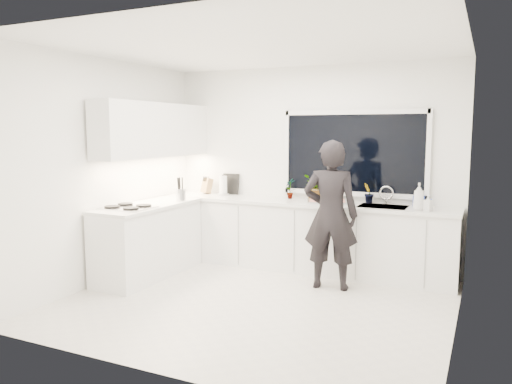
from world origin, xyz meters
The scene contains 25 objects.
floor centered at (0.00, 0.00, -0.01)m, with size 4.00×3.50×0.02m, color beige.
wall_back centered at (0.00, 1.76, 1.35)m, with size 4.00×0.02×2.70m, color white.
wall_left centered at (-2.01, 0.00, 1.35)m, with size 0.02×3.50×2.70m, color white.
wall_right centered at (2.01, 0.00, 1.35)m, with size 0.02×3.50×2.70m, color white.
ceiling centered at (0.00, 0.00, 2.71)m, with size 4.00×3.50×0.02m, color white.
window centered at (0.60, 1.73, 1.55)m, with size 1.80×0.02×1.00m, color black.
base_cabinets_back centered at (0.00, 1.45, 0.44)m, with size 3.92×0.58×0.88m, color white.
base_cabinets_left centered at (-1.67, 0.35, 0.44)m, with size 0.58×1.60×0.88m, color white.
countertop_back centered at (0.00, 1.44, 0.90)m, with size 3.94×0.62×0.04m, color silver.
countertop_left centered at (-1.67, 0.35, 0.90)m, with size 0.62×1.60×0.04m, color silver.
upper_cabinets centered at (-1.79, 0.70, 1.85)m, with size 0.34×2.10×0.70m, color white.
sink centered at (1.05, 1.45, 0.87)m, with size 0.58×0.42×0.14m, color silver.
faucet centered at (1.05, 1.65, 1.03)m, with size 0.03×0.03×0.22m, color silver.
stovetop centered at (-1.69, 0.00, 0.94)m, with size 0.56×0.48×0.03m, color black.
person centered at (0.57, 0.84, 0.87)m, with size 0.63×0.42×1.74m, color black.
pizza_tray centered at (0.35, 1.42, 0.94)m, with size 0.49×0.36×0.03m, color silver.
pizza centered at (0.35, 1.42, 0.95)m, with size 0.45×0.32×0.01m, color red.
watering_can centered at (1.45, 1.61, 0.98)m, with size 0.14×0.14×0.13m, color #1432BE.
paper_towel_roll centered at (-1.24, 1.55, 1.05)m, with size 0.11×0.11×0.26m, color white.
knife_block centered at (-1.54, 1.59, 1.03)m, with size 0.13×0.10×0.22m, color #956045.
utensil_crock centered at (-1.47, 0.80, 1.00)m, with size 0.13×0.13×0.16m, color silver.
picture_frame_large centered at (-1.23, 1.69, 1.06)m, with size 0.22×0.02×0.28m, color black.
picture_frame_small centered at (-1.19, 1.69, 1.07)m, with size 0.25×0.02×0.30m, color black.
herb_plants centered at (0.21, 1.61, 1.08)m, with size 1.21×0.34×0.34m.
soap_bottles centered at (1.51, 1.30, 1.07)m, with size 0.23×0.14×0.32m.
Camera 1 is at (2.20, -4.70, 1.85)m, focal length 35.00 mm.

